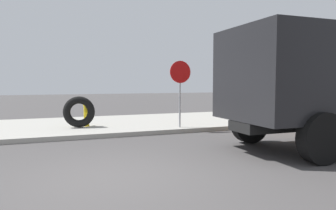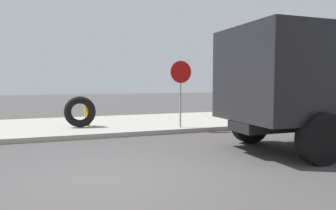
% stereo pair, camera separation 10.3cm
% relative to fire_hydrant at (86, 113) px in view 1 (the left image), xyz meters
% --- Properties ---
extents(ground_plane, '(80.00, 80.00, 0.00)m').
position_rel_fire_hydrant_xyz_m(ground_plane, '(-0.16, -5.79, -0.61)').
color(ground_plane, '#423F3F').
extents(sidewalk_curb, '(36.00, 5.00, 0.15)m').
position_rel_fire_hydrant_xyz_m(sidewalk_curb, '(-0.16, 0.71, -0.54)').
color(sidewalk_curb, '#99968E').
rests_on(sidewalk_curb, ground).
extents(fire_hydrant, '(0.22, 0.49, 0.87)m').
position_rel_fire_hydrant_xyz_m(fire_hydrant, '(0.00, 0.00, 0.00)').
color(fire_hydrant, yellow).
rests_on(fire_hydrant, sidewalk_curb).
extents(loose_tire, '(1.11, 0.49, 1.09)m').
position_rel_fire_hydrant_xyz_m(loose_tire, '(-0.27, -0.20, 0.08)').
color(loose_tire, black).
rests_on(loose_tire, sidewalk_curb).
extents(stop_sign, '(0.76, 0.08, 2.29)m').
position_rel_fire_hydrant_xyz_m(stop_sign, '(3.00, -1.39, 1.13)').
color(stop_sign, gray).
rests_on(stop_sign, sidewalk_curb).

